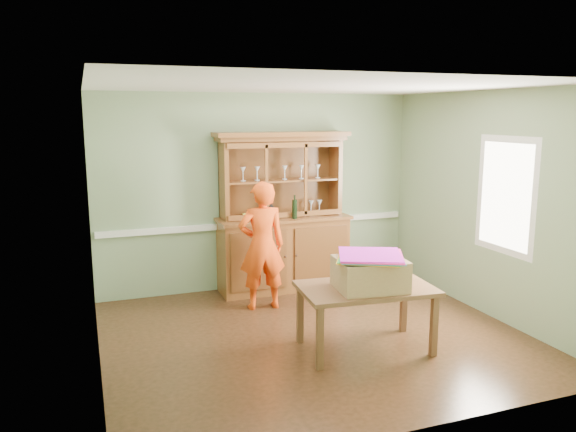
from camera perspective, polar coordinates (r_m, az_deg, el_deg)
name	(u,v)px	position (r m, az deg, el deg)	size (l,w,h in m)	color
floor	(314,336)	(6.35, 2.70, -12.07)	(4.50, 4.50, 0.00)	#4D2C19
ceiling	(317,86)	(5.88, 2.93, 13.05)	(4.50, 4.50, 0.00)	white
wall_back	(259,192)	(7.83, -2.92, 2.47)	(4.50, 4.50, 0.00)	gray
wall_left	(92,231)	(5.51, -19.29, -1.47)	(4.00, 4.00, 0.00)	gray
wall_right	(488,204)	(7.14, 19.67, 1.12)	(4.00, 4.00, 0.00)	gray
wall_front	(422,262)	(4.25, 13.44, -4.59)	(4.50, 4.50, 0.00)	gray
chair_rail	(260,224)	(7.88, -2.84, -0.80)	(4.41, 0.05, 0.08)	white
framed_map	(92,205)	(5.77, -19.26, 1.07)	(0.03, 0.60, 0.46)	#331E14
window_panel	(505,196)	(6.88, 21.20, 1.95)	(0.03, 0.96, 1.36)	white
china_hutch	(283,235)	(7.78, -0.54, -1.94)	(1.86, 0.61, 2.18)	brown
dining_table	(366,294)	(5.88, 7.91, -7.83)	(1.42, 0.93, 0.68)	brown
cardboard_box	(370,274)	(5.73, 8.32, -5.84)	(0.67, 0.54, 0.31)	#A38354
kite_stack	(370,256)	(5.68, 8.37, -4.09)	(0.82, 0.82, 0.05)	#FDA820
person	(262,246)	(6.99, -2.66, -3.03)	(0.59, 0.39, 1.61)	#F5490F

